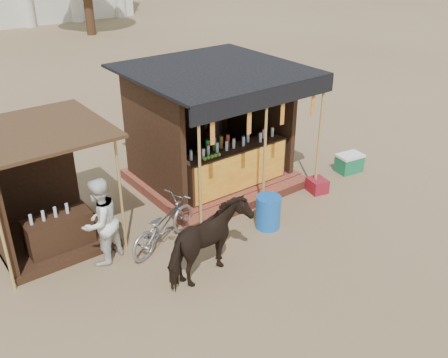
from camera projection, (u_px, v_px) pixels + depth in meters
name	position (u px, v px, depth m)	size (l,w,h in m)	color
ground	(276.00, 264.00, 9.14)	(120.00, 120.00, 0.00)	#846B4C
main_stall	(213.00, 142.00, 11.61)	(3.60, 3.61, 2.78)	brown
secondary_stall	(37.00, 205.00, 9.37)	(2.40, 2.40, 2.38)	#361F13
cow	(209.00, 243.00, 8.53)	(0.74, 1.63, 1.38)	black
motorbike	(163.00, 224.00, 9.48)	(0.62, 1.77, 0.93)	#92929A
bystander	(100.00, 222.00, 8.87)	(0.81, 0.63, 1.67)	white
blue_barrel	(268.00, 212.00, 10.12)	(0.51, 0.51, 0.70)	blue
red_crate	(317.00, 185.00, 11.56)	(0.38, 0.44, 0.31)	maroon
cooler	(349.00, 163.00, 12.47)	(0.70, 0.53, 0.46)	#186F45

